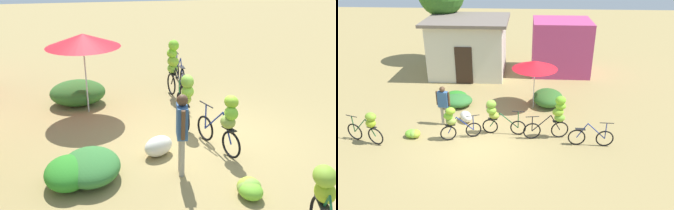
{
  "view_description": "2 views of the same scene",
  "coord_description": "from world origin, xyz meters",
  "views": [
    {
      "loc": [
        -7.82,
        2.62,
        4.06
      ],
      "look_at": [
        0.02,
        1.08,
        0.88
      ],
      "focal_mm": 39.7,
      "sensor_mm": 36.0,
      "label": 1
    },
    {
      "loc": [
        1.69,
        -10.37,
        6.52
      ],
      "look_at": [
        0.98,
        1.43,
        0.81
      ],
      "focal_mm": 34.59,
      "sensor_mm": 36.0,
      "label": 2
    }
  ],
  "objects": [
    {
      "name": "ground_plane",
      "position": [
        0.0,
        0.0,
        0.0
      ],
      "size": [
        60.0,
        60.0,
        0.0
      ],
      "primitive_type": "plane",
      "color": "#9B8551"
    },
    {
      "name": "building_low",
      "position": [
        -1.5,
        7.38,
        1.58
      ],
      "size": [
        4.5,
        3.97,
        3.13
      ],
      "color": "beige",
      "rests_on": "ground"
    },
    {
      "name": "shop_pink",
      "position": [
        3.72,
        7.88,
        1.5
      ],
      "size": [
        3.2,
        2.8,
        2.99
      ],
      "primitive_type": "cube",
      "color": "#B63E77",
      "rests_on": "ground"
    },
    {
      "name": "hedge_bush_front_left",
      "position": [
        -1.5,
        3.31,
        0.26
      ],
      "size": [
        1.1,
        0.9,
        0.52
      ],
      "primitive_type": "ellipsoid",
      "color": "#2C8325",
      "rests_on": "ground"
    },
    {
      "name": "hedge_bush_front_right",
      "position": [
        -1.35,
        2.89,
        0.26
      ],
      "size": [
        1.39,
        1.17,
        0.53
      ],
      "primitive_type": "ellipsoid",
      "color": "#347332",
      "rests_on": "ground"
    },
    {
      "name": "hedge_bush_mid",
      "position": [
        2.79,
        3.25,
        0.35
      ],
      "size": [
        1.39,
        1.61,
        0.7
      ],
      "primitive_type": "ellipsoid",
      "color": "#316627",
      "rests_on": "ground"
    },
    {
      "name": "market_umbrella",
      "position": [
        2.13,
        2.96,
        2.03
      ],
      "size": [
        1.99,
        1.99,
        2.21
      ],
      "color": "beige",
      "rests_on": "ground"
    },
    {
      "name": "bicycle_leftmost",
      "position": [
        -3.92,
        -0.45,
        0.76
      ],
      "size": [
        1.58,
        0.6,
        1.28
      ],
      "color": "black",
      "rests_on": "ground"
    },
    {
      "name": "bicycle_near_pile",
      "position": [
        -0.88,
        -0.02,
        0.79
      ],
      "size": [
        1.5,
        0.6,
        1.38
      ],
      "color": "black",
      "rests_on": "ground"
    },
    {
      "name": "bicycle_center_loaded",
      "position": [
        0.63,
        0.52,
        0.84
      ],
      "size": [
        1.7,
        0.48,
        1.44
      ],
      "color": "black",
      "rests_on": "ground"
    },
    {
      "name": "bicycle_by_shop",
      "position": [
        2.91,
        0.33,
        1.01
      ],
      "size": [
        1.73,
        0.42,
        1.75
      ],
      "color": "black",
      "rests_on": "ground"
    },
    {
      "name": "bicycle_rightmost",
      "position": [
        4.16,
        -0.13,
        0.35
      ],
      "size": [
        1.65,
        0.15,
        0.98
      ],
      "color": "black",
      "rests_on": "ground"
    },
    {
      "name": "banana_pile_on_ground",
      "position": [
        -2.49,
        0.07,
        0.15
      ],
      "size": [
        0.7,
        0.59,
        0.32
      ],
      "color": "#80A33F",
      "rests_on": "ground"
    },
    {
      "name": "produce_sack",
      "position": [
        -0.7,
        1.44,
        0.22
      ],
      "size": [
        0.74,
        0.83,
        0.44
      ],
      "primitive_type": "ellipsoid",
      "rotation": [
        0.0,
        0.0,
        2.11
      ],
      "color": "silver",
      "rests_on": "ground"
    },
    {
      "name": "person_vendor",
      "position": [
        -1.51,
        1.11,
        1.04
      ],
      "size": [
        0.58,
        0.25,
        1.69
      ],
      "color": "gray",
      "rests_on": "ground"
    }
  ]
}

